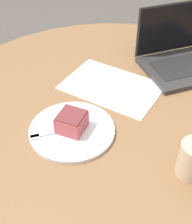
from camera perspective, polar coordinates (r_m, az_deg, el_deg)
The scene contains 6 objects.
dining_table at distance 1.12m, azimuth 3.78°, elevation -5.03°, with size 1.34×1.34×0.77m.
paper_document at distance 1.14m, azimuth 2.86°, elevation 4.68°, with size 0.38×0.29×0.00m.
plate at distance 0.96m, azimuth -4.41°, elevation -3.33°, with size 0.26×0.26×0.01m.
cake_slice at distance 0.94m, azimuth -4.48°, elevation -1.79°, with size 0.10×0.10×0.06m.
fork at distance 0.95m, azimuth -8.00°, elevation -3.74°, with size 0.11×0.16×0.00m.
laptop at distance 1.28m, azimuth 15.74°, elevation 9.62°, with size 0.38×0.41×0.22m.
Camera 1 is at (0.46, -0.63, 1.44)m, focal length 50.00 mm.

